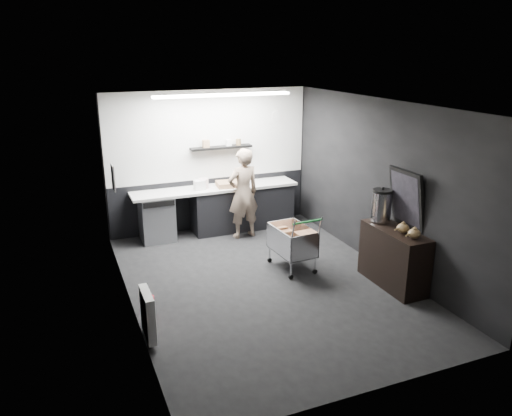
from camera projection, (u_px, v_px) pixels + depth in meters
name	position (u px, v px, depth m)	size (l,w,h in m)	color
floor	(265.00, 283.00, 7.65)	(5.50, 5.50, 0.00)	black
ceiling	(266.00, 104.00, 6.82)	(5.50, 5.50, 0.00)	silver
wall_back	(210.00, 161.00, 9.66)	(5.50, 5.50, 0.00)	black
wall_front	(378.00, 275.00, 4.81)	(5.50, 5.50, 0.00)	black
wall_left	(125.00, 215.00, 6.52)	(5.50, 5.50, 0.00)	black
wall_right	(381.00, 185.00, 7.96)	(5.50, 5.50, 0.00)	black
kitchen_wall_panel	(209.00, 135.00, 9.49)	(3.95, 0.02, 1.70)	silver
dado_panel	(211.00, 203.00, 9.90)	(3.95, 0.02, 1.00)	black
floating_shelf	(221.00, 147.00, 9.53)	(1.20, 0.22, 0.04)	black
wall_clock	(277.00, 116.00, 9.89)	(0.20, 0.20, 0.03)	white
poster	(113.00, 177.00, 7.61)	(0.02, 0.30, 0.40)	silver
poster_red_band	(113.00, 173.00, 7.59)	(0.01, 0.22, 0.10)	red
radiator	(148.00, 314.00, 6.05)	(0.10, 0.50, 0.60)	white
ceiling_strip	(223.00, 95.00, 8.46)	(2.40, 0.20, 0.04)	white
prep_counter	(223.00, 208.00, 9.69)	(3.20, 0.61, 0.90)	black
person	(243.00, 193.00, 9.27)	(0.62, 0.41, 1.71)	#B8A792
shopping_cart	(292.00, 242.00, 8.03)	(0.57, 0.90, 0.96)	silver
sideboard	(394.00, 249.00, 7.45)	(0.50, 1.18, 1.77)	black
fire_extinguisher	(150.00, 308.00, 6.47)	(0.13, 0.13, 0.44)	red
cardboard_box	(229.00, 184.00, 9.54)	(0.48, 0.37, 0.10)	#936F4E
pink_tub	(204.00, 184.00, 9.39)	(0.19, 0.19, 0.19)	beige
white_container	(200.00, 185.00, 9.32)	(0.20, 0.16, 0.18)	white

